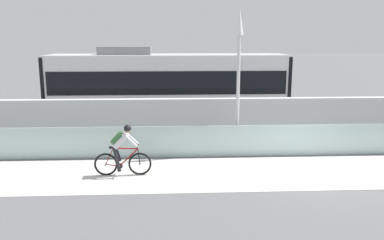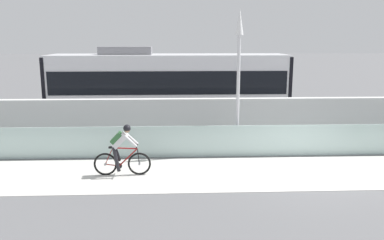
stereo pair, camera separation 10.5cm
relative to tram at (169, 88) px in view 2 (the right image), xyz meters
name	(u,v)px [view 2 (the right image)]	position (x,y,z in m)	size (l,w,h in m)	color
ground_plane	(311,172)	(4.61, -6.85, -1.89)	(200.00, 200.00, 0.00)	slate
bike_path_deck	(311,172)	(4.61, -6.85, -1.89)	(32.00, 3.20, 0.01)	silver
glass_parapet	(295,140)	(4.61, -5.00, -1.32)	(32.00, 0.05, 1.14)	#ADC6C1
concrete_barrier_wall	(282,121)	(4.61, -3.20, -0.97)	(32.00, 0.36, 1.85)	silver
tram_rail_near	(267,129)	(4.61, -0.72, -1.89)	(32.00, 0.08, 0.01)	#595654
tram_rail_far	(260,123)	(4.61, 0.72, -1.89)	(32.00, 0.08, 0.01)	#595654
tram	(169,88)	(0.00, 0.00, 0.00)	(11.06, 2.54, 3.81)	silver
cyclist_on_bike	(122,150)	(-1.36, -6.85, -1.09)	(1.77, 0.58, 1.61)	black
lamp_post_antenna	(239,64)	(2.55, -4.70, 1.40)	(0.28, 0.28, 5.20)	gray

